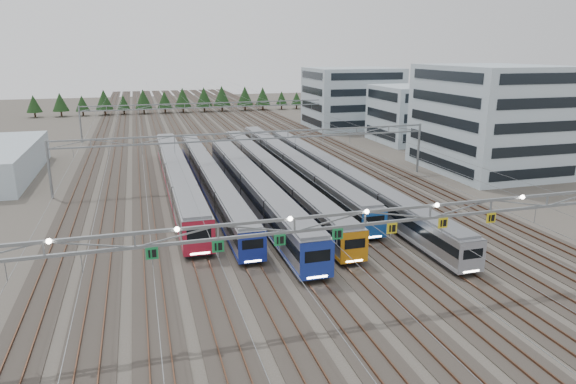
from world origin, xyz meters
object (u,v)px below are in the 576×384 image
object	(u,v)px
train_e	(292,165)
west_shed	(1,162)
gantry_near	(365,221)
train_f	(337,175)
train_c	(252,187)
train_a	(177,176)
gantry_far	(210,109)
depot_bldg_north	(352,98)
train_b	(209,177)
gantry_mid	(252,142)
train_d	(271,173)
depot_bldg_south	(490,119)
depot_bldg_mid	(411,114)

from	to	relation	value
train_e	west_shed	size ratio (longest dim) A/B	1.99
gantry_near	train_f	bearing A→B (deg)	71.64
train_e	train_c	bearing A→B (deg)	-127.24
train_a	train_e	size ratio (longest dim) A/B	0.88
gantry_far	depot_bldg_north	distance (m)	38.02
train_b	west_shed	world-z (taller)	west_shed
gantry_mid	gantry_far	world-z (taller)	same
train_f	west_shed	xyz separation A→B (m)	(-48.64, 21.43, 0.50)
train_d	gantry_mid	world-z (taller)	gantry_mid
train_c	depot_bldg_north	distance (m)	72.64
train_b	train_d	xyz separation A→B (m)	(9.00, -0.59, 0.03)
depot_bldg_south	depot_bldg_north	world-z (taller)	depot_bldg_south
train_f	gantry_mid	world-z (taller)	gantry_mid
train_e	gantry_near	distance (m)	42.70
gantry_near	west_shed	bearing A→B (deg)	123.95
train_e	depot_bldg_mid	size ratio (longest dim) A/B	3.74
train_a	west_shed	bearing A→B (deg)	147.52
train_e	gantry_mid	size ratio (longest dim) A/B	1.06
train_e	depot_bldg_mid	bearing A→B (deg)	35.50
gantry_mid	depot_bldg_north	bearing A→B (deg)	53.26
depot_bldg_mid	west_shed	distance (m)	79.35
gantry_far	train_d	bearing A→B (deg)	-87.29
train_b	gantry_near	xyz separation A→B (m)	(6.70, -38.09, 5.06)
train_a	gantry_near	distance (m)	40.70
train_f	gantry_mid	size ratio (longest dim) A/B	1.15
train_e	west_shed	world-z (taller)	west_shed
train_f	depot_bldg_south	bearing A→B (deg)	7.98
train_b	gantry_mid	bearing A→B (deg)	16.72
train_f	gantry_near	bearing A→B (deg)	-108.36
train_a	train_d	bearing A→B (deg)	-5.63
train_b	train_e	world-z (taller)	train_e
train_d	west_shed	size ratio (longest dim) A/B	2.05
train_a	train_b	distance (m)	4.57
train_c	gantry_near	bearing A→B (deg)	-85.80
train_e	gantry_mid	world-z (taller)	gantry_mid
train_f	gantry_far	world-z (taller)	gantry_far
train_a	train_c	distance (m)	12.59
train_d	train_f	bearing A→B (deg)	-21.02
depot_bldg_north	train_f	bearing A→B (deg)	-115.03
train_b	train_f	xyz separation A→B (m)	(18.00, -4.05, -0.02)
train_b	train_a	bearing A→B (deg)	170.68
gantry_mid	train_a	bearing A→B (deg)	-173.47
gantry_far	depot_bldg_north	world-z (taller)	depot_bldg_north
gantry_mid	depot_bldg_north	world-z (taller)	depot_bldg_north
train_e	depot_bldg_south	size ratio (longest dim) A/B	2.72
train_a	west_shed	size ratio (longest dim) A/B	1.76
train_c	depot_bldg_north	bearing A→B (deg)	56.61
train_d	depot_bldg_north	world-z (taller)	depot_bldg_north
train_b	depot_bldg_mid	xyz separation A→B (m)	(47.87, 28.29, 4.02)
train_d	train_f	size ratio (longest dim) A/B	0.95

